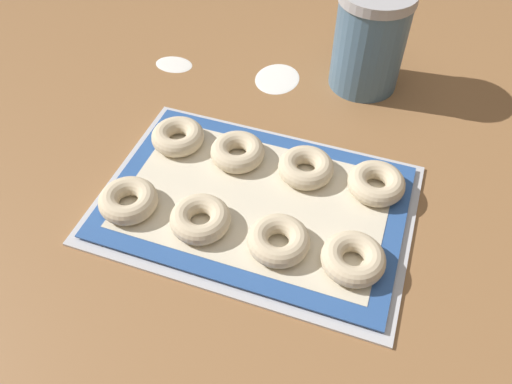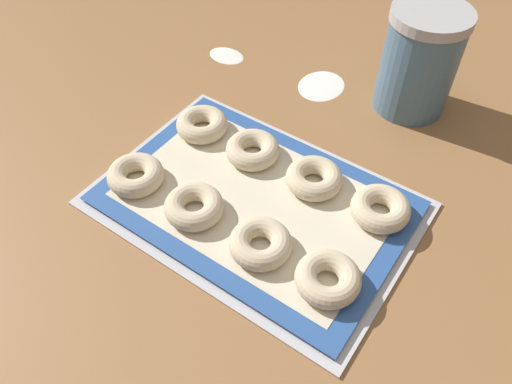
% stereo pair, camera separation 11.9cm
% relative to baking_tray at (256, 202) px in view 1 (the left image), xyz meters
% --- Properties ---
extents(ground_plane, '(2.80, 2.80, 0.00)m').
position_rel_baking_tray_xyz_m(ground_plane, '(0.01, -0.00, -0.00)').
color(ground_plane, olive).
extents(baking_tray, '(0.42, 0.29, 0.01)m').
position_rel_baking_tray_xyz_m(baking_tray, '(0.00, 0.00, 0.00)').
color(baking_tray, silver).
rests_on(baking_tray, ground_plane).
extents(baking_mat, '(0.39, 0.27, 0.00)m').
position_rel_baking_tray_xyz_m(baking_mat, '(0.00, -0.00, 0.01)').
color(baking_mat, '#2D569E').
rests_on(baking_mat, baking_tray).
extents(bagel_front_far_left, '(0.08, 0.08, 0.03)m').
position_rel_baking_tray_xyz_m(bagel_front_far_left, '(-0.15, -0.07, 0.02)').
color(bagel_front_far_left, beige).
rests_on(bagel_front_far_left, baking_mat).
extents(bagel_front_mid_left, '(0.08, 0.08, 0.03)m').
position_rel_baking_tray_xyz_m(bagel_front_mid_left, '(-0.05, -0.07, 0.02)').
color(bagel_front_mid_left, beige).
rests_on(bagel_front_mid_left, baking_mat).
extents(bagel_front_mid_right, '(0.08, 0.08, 0.03)m').
position_rel_baking_tray_xyz_m(bagel_front_mid_right, '(0.05, -0.07, 0.02)').
color(bagel_front_mid_right, beige).
rests_on(bagel_front_mid_right, baking_mat).
extents(bagel_front_far_right, '(0.08, 0.08, 0.03)m').
position_rel_baking_tray_xyz_m(bagel_front_far_right, '(0.14, -0.06, 0.02)').
color(bagel_front_far_right, beige).
rests_on(bagel_front_far_right, baking_mat).
extents(bagel_back_far_left, '(0.08, 0.08, 0.03)m').
position_rel_baking_tray_xyz_m(bagel_back_far_left, '(-0.15, 0.06, 0.02)').
color(bagel_back_far_left, beige).
rests_on(bagel_back_far_left, baking_mat).
extents(bagel_back_mid_left, '(0.08, 0.08, 0.03)m').
position_rel_baking_tray_xyz_m(bagel_back_mid_left, '(-0.05, 0.06, 0.02)').
color(bagel_back_mid_left, beige).
rests_on(bagel_back_mid_left, baking_mat).
extents(bagel_back_mid_right, '(0.08, 0.08, 0.03)m').
position_rel_baking_tray_xyz_m(bagel_back_mid_right, '(0.05, 0.07, 0.02)').
color(bagel_back_mid_right, beige).
rests_on(bagel_back_mid_right, baking_mat).
extents(bagel_back_far_right, '(0.08, 0.08, 0.03)m').
position_rel_baking_tray_xyz_m(bagel_back_far_right, '(0.15, 0.07, 0.02)').
color(bagel_back_far_right, beige).
rests_on(bagel_back_far_right, baking_mat).
extents(flour_canister, '(0.12, 0.12, 0.17)m').
position_rel_baking_tray_xyz_m(flour_canister, '(0.08, 0.32, 0.08)').
color(flour_canister, slate).
rests_on(flour_canister, ground_plane).
extents(flour_patch_near, '(0.08, 0.09, 0.00)m').
position_rel_baking_tray_xyz_m(flour_patch_near, '(-0.06, 0.28, -0.00)').
color(flour_patch_near, white).
rests_on(flour_patch_near, ground_plane).
extents(flour_patch_far, '(0.07, 0.05, 0.00)m').
position_rel_baking_tray_xyz_m(flour_patch_far, '(-0.25, 0.26, -0.00)').
color(flour_patch_far, white).
rests_on(flour_patch_far, ground_plane).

